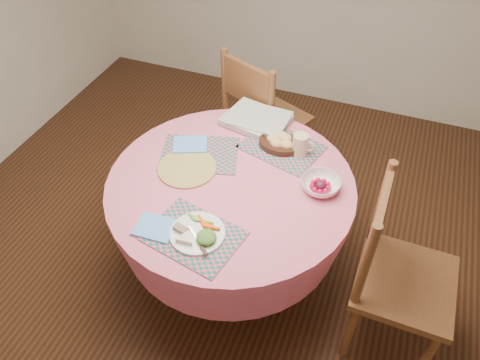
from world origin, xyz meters
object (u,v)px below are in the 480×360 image
(latte_mug, at_px, (301,145))
(fruit_bowl, at_px, (320,185))
(dining_table, at_px, (231,208))
(chair_back, at_px, (261,117))
(chair_right, at_px, (395,273))
(bread_bowl, at_px, (280,142))
(wicker_trivet, at_px, (187,168))
(dinner_plate, at_px, (198,233))

(latte_mug, relative_size, fruit_bowl, 0.51)
(dining_table, height_order, chair_back, chair_back)
(dining_table, height_order, chair_right, chair_right)
(bread_bowl, relative_size, fruit_bowl, 1.01)
(chair_right, height_order, wicker_trivet, chair_right)
(chair_right, xyz_separation_m, bread_bowl, (-0.71, 0.43, 0.26))
(bread_bowl, bearing_deg, fruit_bowl, -40.67)
(chair_right, distance_m, bread_bowl, 0.87)
(chair_back, bearing_deg, bread_bowl, 140.92)
(chair_right, height_order, fruit_bowl, chair_right)
(wicker_trivet, xyz_separation_m, dinner_plate, (0.24, -0.38, 0.02))
(chair_right, xyz_separation_m, dinner_plate, (-0.86, -0.29, 0.24))
(chair_right, xyz_separation_m, chair_back, (-0.98, 0.94, -0.01))
(dining_table, relative_size, fruit_bowl, 5.43)
(wicker_trivet, bearing_deg, chair_right, -5.03)
(chair_back, relative_size, latte_mug, 8.59)
(chair_right, xyz_separation_m, latte_mug, (-0.60, 0.41, 0.28))
(bread_bowl, bearing_deg, wicker_trivet, -139.61)
(dining_table, height_order, wicker_trivet, wicker_trivet)
(dinner_plate, relative_size, latte_mug, 2.11)
(dinner_plate, bearing_deg, dining_table, 89.37)
(wicker_trivet, distance_m, fruit_bowl, 0.68)
(chair_back, relative_size, fruit_bowl, 4.41)
(chair_right, distance_m, chair_back, 1.36)
(dinner_plate, xyz_separation_m, latte_mug, (0.27, 0.70, 0.04))
(fruit_bowl, bearing_deg, bread_bowl, 139.33)
(latte_mug, distance_m, fruit_bowl, 0.28)
(dinner_plate, bearing_deg, chair_right, 18.30)
(chair_back, bearing_deg, latte_mug, 149.00)
(chair_back, bearing_deg, dinner_plate, 118.44)
(chair_right, bearing_deg, chair_back, 47.43)
(wicker_trivet, height_order, dinner_plate, dinner_plate)
(bread_bowl, bearing_deg, chair_right, -31.20)
(wicker_trivet, distance_m, latte_mug, 0.60)
(dinner_plate, xyz_separation_m, fruit_bowl, (0.43, 0.48, 0.01))
(chair_back, height_order, fruit_bowl, chair_back)
(dining_table, xyz_separation_m, bread_bowl, (0.15, 0.34, 0.23))
(dining_table, height_order, dinner_plate, dinner_plate)
(chair_back, distance_m, bread_bowl, 0.64)
(chair_right, height_order, chair_back, chair_right)
(chair_back, relative_size, dinner_plate, 4.07)
(wicker_trivet, bearing_deg, chair_back, 82.05)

